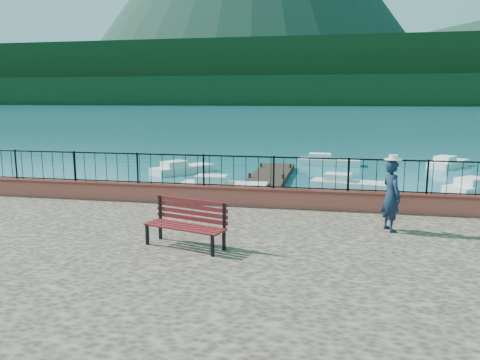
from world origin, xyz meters
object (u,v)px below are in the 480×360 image
at_px(boat_4, 329,159).
at_px(person, 391,196).
at_px(park_bench, 186,233).
at_px(boat_0, 224,183).
at_px(boat_3, 183,166).
at_px(boat_1, 349,182).
at_px(boat_2, 479,185).
at_px(boat_5, 449,161).

bearing_deg(boat_4, person, -81.16).
xyz_separation_m(park_bench, boat_0, (-2.01, 12.15, -1.11)).
distance_m(park_bench, boat_4, 22.64).
distance_m(boat_3, boat_4, 10.11).
bearing_deg(boat_1, boat_0, -153.51).
xyz_separation_m(boat_2, boat_4, (-7.16, 8.20, 0.00)).
bearing_deg(boat_1, boat_2, 14.90).
bearing_deg(boat_5, park_bench, -169.31).
height_order(boat_2, boat_5, same).
relative_size(park_bench, boat_2, 0.54).
bearing_deg(boat_1, boat_5, 65.15).
bearing_deg(person, boat_1, -20.50).
distance_m(park_bench, boat_2, 17.46).
bearing_deg(boat_5, boat_3, 144.88).
relative_size(boat_2, boat_5, 1.00).
bearing_deg(boat_5, boat_1, 179.67).
bearing_deg(boat_5, boat_0, 166.22).
xyz_separation_m(park_bench, person, (4.61, 2.26, 0.58)).
height_order(person, boat_3, person).
bearing_deg(boat_0, boat_1, 13.76).
xyz_separation_m(boat_1, boat_3, (-9.77, 3.43, 0.00)).
bearing_deg(park_bench, boat_3, 125.47).
bearing_deg(boat_3, park_bench, -125.02).
height_order(person, boat_2, person).
relative_size(boat_0, boat_3, 1.06).
height_order(park_bench, boat_0, park_bench).
distance_m(park_bench, boat_3, 18.23).
height_order(boat_0, boat_5, same).
height_order(park_bench, boat_3, park_bench).
height_order(person, boat_1, person).
distance_m(boat_0, boat_1, 6.21).
xyz_separation_m(boat_2, boat_5, (0.58, 8.81, 0.00)).
bearing_deg(boat_4, boat_3, -145.22).
xyz_separation_m(boat_0, boat_5, (12.64, 10.89, 0.00)).
bearing_deg(boat_5, person, -160.70).
bearing_deg(boat_2, boat_3, 128.91).
relative_size(person, boat_2, 0.49).
relative_size(person, boat_5, 0.49).
bearing_deg(boat_2, park_bench, -165.55).
bearing_deg(boat_0, boat_4, 62.74).
bearing_deg(boat_2, boat_4, 90.82).
xyz_separation_m(person, boat_5, (6.02, 20.78, -1.70)).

